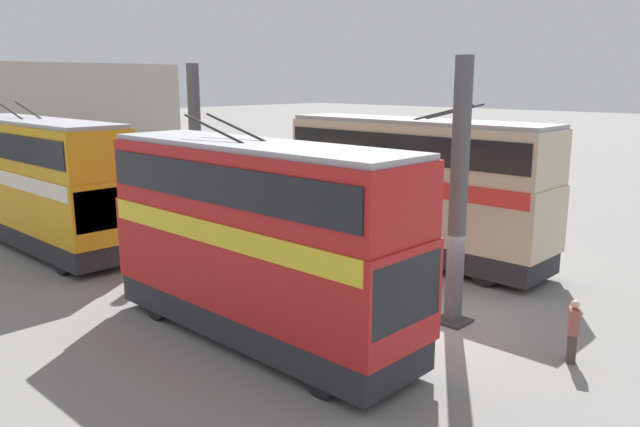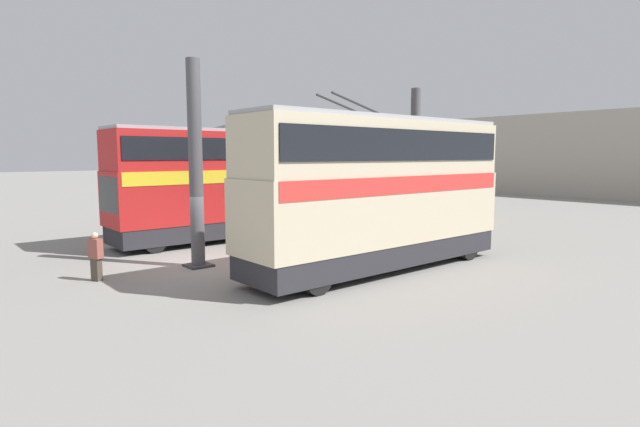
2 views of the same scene
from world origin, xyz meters
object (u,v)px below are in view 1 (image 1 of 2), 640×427
at_px(bus_right_far, 39,176).
at_px(person_by_right_row, 259,265).
at_px(bus_left_far, 414,181).
at_px(oil_drum, 297,293).
at_px(person_by_left_row, 380,243).
at_px(person_aisle_foreground, 573,330).
at_px(bus_right_mid, 256,230).

distance_m(bus_right_far, person_by_right_row, 10.72).
relative_size(bus_left_far, person_by_right_row, 6.18).
bearing_deg(oil_drum, person_by_left_row, -82.74).
xyz_separation_m(person_aisle_foreground, person_by_left_row, (8.02, -2.84, 0.10)).
height_order(bus_right_mid, person_by_right_row, bus_right_mid).
relative_size(bus_right_far, person_by_left_row, 6.26).
bearing_deg(bus_right_mid, bus_right_far, -0.00).
bearing_deg(person_by_right_row, bus_right_far, -91.27).
distance_m(person_aisle_foreground, person_by_left_row, 8.50).
relative_size(person_aisle_foreground, oil_drum, 1.88).
bearing_deg(person_by_left_row, bus_right_mid, 65.55).
height_order(bus_right_far, oil_drum, bus_right_far).
bearing_deg(bus_left_far, person_by_left_row, 87.09).
distance_m(bus_left_far, oil_drum, 7.03).
bearing_deg(bus_right_far, person_by_right_row, -166.79).
xyz_separation_m(bus_right_mid, person_aisle_foreground, (-6.42, -4.24, -2.09)).
height_order(bus_right_far, person_by_right_row, bus_right_far).
distance_m(bus_left_far, person_by_left_row, 2.75).
distance_m(person_by_left_row, person_by_right_row, 4.81).
height_order(person_aisle_foreground, person_by_left_row, person_by_left_row).
bearing_deg(bus_left_far, bus_right_far, 37.79).
distance_m(person_by_left_row, oil_drum, 4.76).
bearing_deg(bus_right_far, person_by_left_row, -148.15).
height_order(bus_left_far, person_by_left_row, bus_left_far).
height_order(bus_left_far, oil_drum, bus_left_far).
height_order(bus_right_mid, bus_right_far, bus_right_far).
xyz_separation_m(bus_right_far, person_aisle_foreground, (-19.41, -4.24, -2.10)).
relative_size(bus_left_far, bus_right_far, 0.97).
xyz_separation_m(bus_left_far, person_by_right_row, (1.24, 6.50, -2.06)).
bearing_deg(bus_right_far, bus_right_mid, 180.00).
bearing_deg(bus_left_far, person_aisle_foreground, 149.51).
bearing_deg(bus_left_far, bus_right_mid, 99.56).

